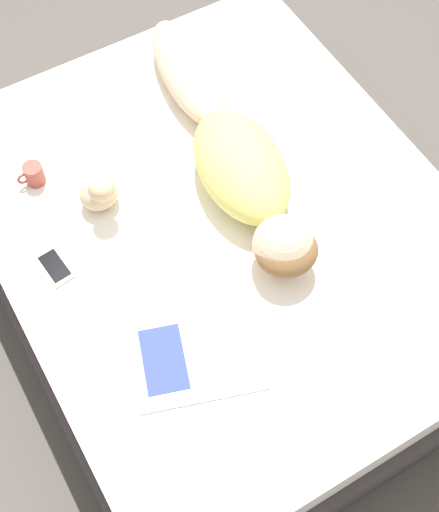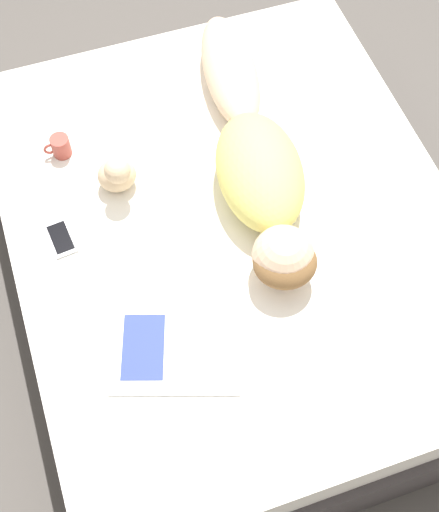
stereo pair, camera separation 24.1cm
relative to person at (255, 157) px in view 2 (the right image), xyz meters
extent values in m
plane|color=#4C4742|center=(0.14, 0.16, -0.65)|extent=(12.00, 12.00, 0.00)
cube|color=#383333|center=(0.14, 0.16, -0.47)|extent=(1.64, 2.01, 0.36)
cube|color=silver|center=(0.14, 0.16, -0.19)|extent=(1.58, 1.95, 0.19)
ellipsoid|color=#DBB28E|center=(-0.06, -0.45, -0.02)|extent=(0.28, 0.61, 0.15)
ellipsoid|color=#D1C660|center=(0.01, 0.07, 0.01)|extent=(0.37, 0.55, 0.22)
ellipsoid|color=brown|center=(0.06, 0.44, 0.01)|extent=(0.24, 0.23, 0.12)
sphere|color=#DBB28E|center=(0.06, 0.42, 0.01)|extent=(0.21, 0.21, 0.21)
cube|color=white|center=(0.38, 0.60, -0.09)|extent=(0.30, 0.37, 0.01)
cube|color=white|center=(0.58, 0.54, -0.09)|extent=(0.30, 0.37, 0.01)
cube|color=navy|center=(0.58, 0.54, -0.09)|extent=(0.20, 0.26, 0.00)
cylinder|color=#993D33|center=(0.65, -0.32, -0.06)|extent=(0.07, 0.07, 0.08)
cylinder|color=black|center=(0.65, -0.32, -0.02)|extent=(0.06, 0.06, 0.01)
torus|color=#993D33|center=(0.69, -0.32, -0.06)|extent=(0.05, 0.01, 0.05)
cube|color=silver|center=(0.74, 0.05, -0.09)|extent=(0.09, 0.16, 0.01)
cube|color=black|center=(0.74, 0.05, -0.09)|extent=(0.08, 0.13, 0.00)
ellipsoid|color=#D1B289|center=(0.49, -0.11, -0.04)|extent=(0.14, 0.13, 0.12)
sphere|color=#D1B289|center=(0.49, -0.06, 0.05)|extent=(0.09, 0.09, 0.09)
camera|label=1|loc=(0.85, 1.35, 2.04)|focal=50.00mm
camera|label=2|loc=(0.63, 1.45, 2.04)|focal=50.00mm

